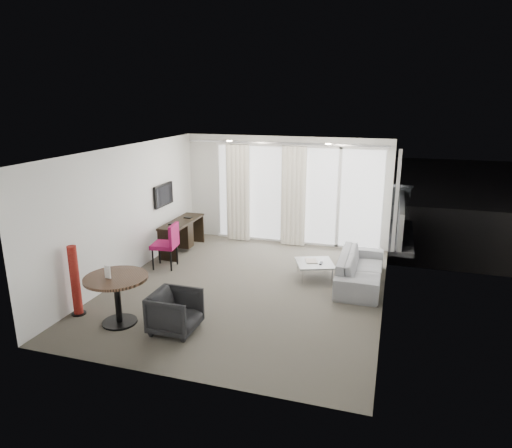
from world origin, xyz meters
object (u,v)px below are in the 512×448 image
(rattan_chair_a, at_px, (346,216))
(desk_chair, at_px, (165,246))
(round_table, at_px, (118,300))
(sofa, at_px, (360,269))
(rattan_chair_b, at_px, (357,211))
(red_lamp, at_px, (75,281))
(coffee_table, at_px, (314,270))
(tub_armchair, at_px, (175,312))
(desk, at_px, (182,236))

(rattan_chair_a, bearing_deg, desk_chair, -119.53)
(round_table, height_order, sofa, round_table)
(rattan_chair_b, bearing_deg, desk_chair, -142.03)
(red_lamp, height_order, coffee_table, red_lamp)
(red_lamp, xyz_separation_m, sofa, (4.38, 2.72, -0.30))
(tub_armchair, relative_size, rattan_chair_b, 0.91)
(red_lamp, height_order, rattan_chair_a, red_lamp)
(coffee_table, height_order, sofa, sofa)
(coffee_table, distance_m, rattan_chair_b, 4.21)
(desk_chair, height_order, tub_armchair, desk_chair)
(red_lamp, distance_m, tub_armchair, 1.84)
(tub_armchair, xyz_separation_m, rattan_chair_a, (1.88, 6.43, 0.06))
(desk, relative_size, red_lamp, 1.29)
(tub_armchair, xyz_separation_m, sofa, (2.56, 2.75, -0.02))
(desk, distance_m, red_lamp, 3.48)
(desk_chair, distance_m, tub_armchair, 2.82)
(desk_chair, xyz_separation_m, tub_armchair, (1.46, -2.41, -0.16))
(desk, distance_m, round_table, 3.58)
(desk_chair, relative_size, tub_armchair, 1.35)
(desk, distance_m, rattan_chair_b, 5.07)
(rattan_chair_b, bearing_deg, tub_armchair, -120.79)
(desk_chair, xyz_separation_m, sofa, (4.02, 0.34, -0.18))
(tub_armchair, bearing_deg, round_table, 91.81)
(coffee_table, bearing_deg, sofa, -1.74)
(round_table, relative_size, red_lamp, 0.83)
(desk, bearing_deg, red_lamp, -93.77)
(coffee_table, relative_size, rattan_chair_a, 0.93)
(desk, height_order, desk_chair, desk_chair)
(sofa, bearing_deg, round_table, 128.13)
(round_table, distance_m, rattan_chair_b, 7.65)
(rattan_chair_a, bearing_deg, rattan_chair_b, 75.61)
(red_lamp, distance_m, sofa, 5.16)
(sofa, bearing_deg, coffee_table, 88.26)
(desk, height_order, coffee_table, desk)
(round_table, distance_m, red_lamp, 0.86)
(coffee_table, height_order, rattan_chair_a, rattan_chair_a)
(round_table, bearing_deg, red_lamp, 175.40)
(round_table, xyz_separation_m, coffee_table, (2.65, 2.81, -0.24))
(desk_chair, bearing_deg, tub_armchair, -66.91)
(desk, bearing_deg, sofa, -10.19)
(coffee_table, xyz_separation_m, rattan_chair_a, (0.21, 3.65, 0.22))
(round_table, bearing_deg, desk, 99.69)
(coffee_table, relative_size, sofa, 0.35)
(rattan_chair_b, bearing_deg, rattan_chair_a, -128.42)
(desk_chair, bearing_deg, coffee_table, -1.38)
(desk_chair, bearing_deg, red_lamp, -106.64)
(rattan_chair_b, bearing_deg, sofa, -97.86)
(tub_armchair, xyz_separation_m, rattan_chair_b, (2.12, 6.96, 0.07))
(desk, bearing_deg, desk_chair, -83.36)
(round_table, xyz_separation_m, sofa, (3.55, 2.78, -0.10))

